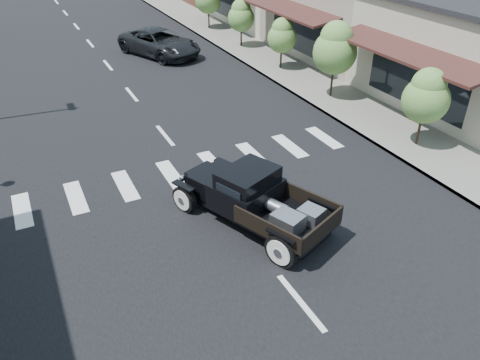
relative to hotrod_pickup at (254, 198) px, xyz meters
name	(u,v)px	position (x,y,z in m)	size (l,w,h in m)	color
ground	(244,233)	(-0.48, -0.34, -0.87)	(120.00, 120.00, 0.00)	black
road	(117,76)	(-0.48, 14.66, -0.86)	(14.00, 80.00, 0.02)	black
road_markings	(144,109)	(-0.48, 9.66, -0.87)	(12.00, 60.00, 0.06)	silver
sidewalk_right	(257,54)	(8.02, 14.66, -0.79)	(3.00, 80.00, 0.15)	gray
storefront_mid	(370,12)	(14.52, 12.66, 1.38)	(10.00, 9.00, 4.50)	gray
small_tree_a	(424,109)	(7.82, 1.47, 0.70)	(1.70, 1.70, 2.84)	#59853D
small_tree_b	(334,61)	(7.82, 7.00, 0.94)	(1.99, 1.99, 3.32)	#59853D
small_tree_c	(282,44)	(7.82, 11.61, 0.56)	(1.53, 1.53, 2.56)	#59853D
small_tree_d	(241,24)	(7.82, 16.43, 0.63)	(1.61, 1.61, 2.69)	#59853D
small_tree_e	(208,6)	(7.82, 21.52, 0.77)	(1.78, 1.78, 2.97)	#59853D
hotrod_pickup	(254,198)	(0.00, 0.00, 0.00)	(2.34, 5.02, 1.74)	black
second_car	(160,43)	(2.78, 17.14, -0.12)	(2.50, 5.42, 1.51)	black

